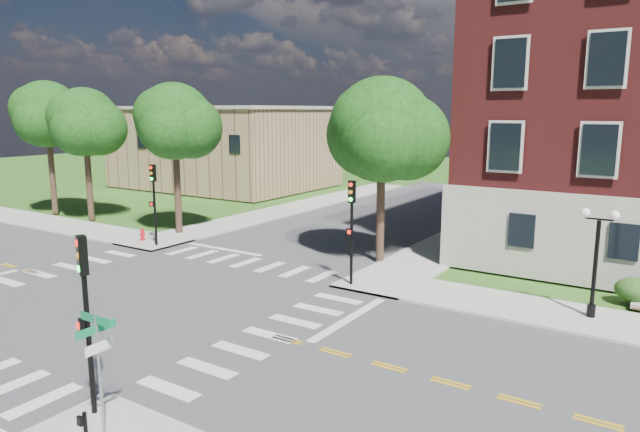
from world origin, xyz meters
The scene contains 18 objects.
ground centered at (0.00, 0.00, 0.00)m, with size 160.00×160.00×0.00m, color #2D5517.
road_ew centered at (0.00, 0.00, 0.01)m, with size 90.00×12.00×0.01m, color #3D3D3F.
road_ns centered at (0.00, 0.00, 0.01)m, with size 12.00×90.00×0.01m, color #3D3D3F.
sidewalk_ne centered at (15.38, 15.38, 0.06)m, with size 34.00×34.00×0.12m.
sidewalk_nw centered at (-15.38, 15.38, 0.06)m, with size 34.00×34.00×0.12m.
crosswalk_east centered at (7.20, 0.00, 0.00)m, with size 2.20×10.20×0.02m, color silver, non-canonical shape.
stop_bar_east centered at (8.80, 3.00, 0.00)m, with size 0.40×5.50×0.00m, color silver.
secondary_building centered at (-22.00, 30.00, 4.28)m, with size 20.40×15.40×8.30m.
tree_a centered at (-21.59, 10.03, 7.68)m, with size 4.99×4.99×10.09m.
tree_b centered at (-17.02, 9.99, 7.15)m, with size 4.87×4.87×9.50m.
tree_c centered at (-8.35, 10.37, 7.29)m, with size 4.89×4.89×9.65m.
tree_d centered at (5.94, 11.17, 7.00)m, with size 5.43×5.43×9.62m.
traffic_signal_se centered at (6.72, -6.93, 3.19)m, with size 0.38×0.46×4.80m.
traffic_signal_ne centered at (6.78, 6.63, 3.19)m, with size 0.37×0.42×4.80m.
traffic_signal_nw centered at (-6.80, 7.07, 3.19)m, with size 0.37×0.44×4.80m.
twin_lamp_west centered at (16.70, 8.05, 2.52)m, with size 1.36×0.36×4.23m.
street_sign_pole centered at (7.85, -7.45, 2.31)m, with size 1.10×1.10×3.10m.
fire_hydrant centered at (-8.52, 7.50, 0.46)m, with size 0.35×0.35×0.75m.
Camera 1 is at (19.30, -15.33, 8.00)m, focal length 32.00 mm.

